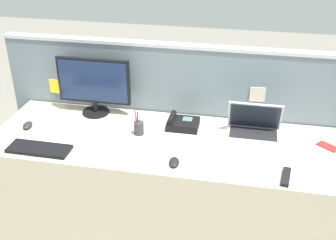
% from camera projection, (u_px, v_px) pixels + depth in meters
% --- Properties ---
extents(ground_plane, '(10.00, 10.00, 0.00)m').
position_uv_depth(ground_plane, '(167.00, 225.00, 3.01)').
color(ground_plane, slate).
extents(desk, '(2.25, 0.75, 0.70)m').
position_uv_depth(desk, '(167.00, 185.00, 2.85)').
color(desk, beige).
rests_on(desk, ground_plane).
extents(cubicle_divider, '(2.50, 0.08, 1.20)m').
position_uv_depth(cubicle_divider, '(178.00, 123.00, 3.09)').
color(cubicle_divider, slate).
rests_on(cubicle_divider, ground_plane).
extents(desktop_monitor, '(0.51, 0.19, 0.40)m').
position_uv_depth(desktop_monitor, '(94.00, 84.00, 2.92)').
color(desktop_monitor, black).
rests_on(desktop_monitor, desk).
extents(laptop, '(0.34, 0.23, 0.22)m').
position_uv_depth(laptop, '(254.00, 127.00, 2.72)').
color(laptop, silver).
rests_on(laptop, desk).
extents(desk_phone, '(0.21, 0.17, 0.09)m').
position_uv_depth(desk_phone, '(182.00, 123.00, 2.82)').
color(desk_phone, black).
rests_on(desk_phone, desk).
extents(keyboard_main, '(0.38, 0.15, 0.02)m').
position_uv_depth(keyboard_main, '(39.00, 149.00, 2.57)').
color(keyboard_main, black).
rests_on(keyboard_main, desk).
extents(computer_mouse_right_hand, '(0.08, 0.11, 0.03)m').
position_uv_depth(computer_mouse_right_hand, '(28.00, 125.00, 2.82)').
color(computer_mouse_right_hand, '#232328').
rests_on(computer_mouse_right_hand, desk).
extents(computer_mouse_left_hand, '(0.07, 0.11, 0.03)m').
position_uv_depth(computer_mouse_left_hand, '(174.00, 162.00, 2.44)').
color(computer_mouse_left_hand, black).
rests_on(computer_mouse_left_hand, desk).
extents(pen_cup, '(0.06, 0.06, 0.18)m').
position_uv_depth(pen_cup, '(139.00, 128.00, 2.73)').
color(pen_cup, '#333338').
rests_on(pen_cup, desk).
extents(cell_phone_red_case, '(0.14, 0.13, 0.01)m').
position_uv_depth(cell_phone_red_case, '(328.00, 147.00, 2.61)').
color(cell_phone_red_case, '#B22323').
rests_on(cell_phone_red_case, desk).
extents(tv_remote, '(0.07, 0.17, 0.02)m').
position_uv_depth(tv_remote, '(286.00, 177.00, 2.32)').
color(tv_remote, black).
rests_on(tv_remote, desk).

